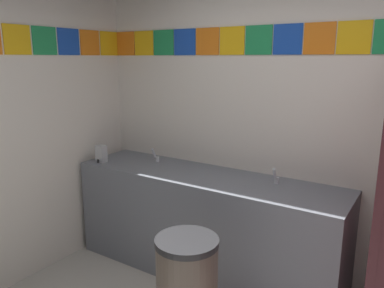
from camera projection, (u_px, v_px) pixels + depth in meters
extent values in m
cube|color=silver|center=(314.00, 130.00, 2.89)|extent=(3.97, 0.08, 2.57)
cube|color=orange|center=(126.00, 44.00, 3.69)|extent=(0.22, 0.01, 0.22)
cube|color=yellow|center=(144.00, 43.00, 3.56)|extent=(0.22, 0.01, 0.22)
cube|color=#1E8C4C|center=(164.00, 43.00, 3.44)|extent=(0.22, 0.01, 0.22)
cube|color=#1947B7|center=(185.00, 42.00, 3.32)|extent=(0.22, 0.01, 0.22)
cube|color=orange|center=(207.00, 41.00, 3.19)|extent=(0.22, 0.01, 0.22)
cube|color=yellow|center=(232.00, 41.00, 3.07)|extent=(0.22, 0.01, 0.22)
cube|color=#1E8C4C|center=(259.00, 40.00, 2.94)|extent=(0.22, 0.01, 0.22)
cube|color=#1947B7|center=(288.00, 39.00, 2.82)|extent=(0.22, 0.01, 0.22)
cube|color=orange|center=(319.00, 38.00, 2.70)|extent=(0.22, 0.01, 0.22)
cube|color=yellow|center=(354.00, 37.00, 2.57)|extent=(0.22, 0.01, 0.22)
cube|color=yellow|center=(17.00, 40.00, 2.86)|extent=(0.01, 0.22, 0.22)
cube|color=#1E8C4C|center=(45.00, 41.00, 3.06)|extent=(0.01, 0.22, 0.22)
cube|color=#1947B7|center=(69.00, 42.00, 3.26)|extent=(0.01, 0.22, 0.22)
cube|color=orange|center=(90.00, 43.00, 3.45)|extent=(0.01, 0.22, 0.22)
cube|color=yellow|center=(109.00, 44.00, 3.65)|extent=(0.01, 0.22, 0.22)
cube|color=slate|center=(204.00, 224.00, 3.21)|extent=(2.32, 0.60, 0.88)
cube|color=slate|center=(221.00, 171.00, 3.35)|extent=(2.32, 0.03, 0.08)
cylinder|color=#F1E2CE|center=(148.00, 171.00, 3.40)|extent=(0.34, 0.34, 0.10)
cylinder|color=#F1E2CE|center=(269.00, 196.00, 2.79)|extent=(0.34, 0.34, 0.10)
cylinder|color=silver|center=(157.00, 159.00, 3.50)|extent=(0.04, 0.04, 0.05)
cylinder|color=silver|center=(154.00, 153.00, 3.44)|extent=(0.02, 0.06, 0.09)
cylinder|color=silver|center=(276.00, 181.00, 2.89)|extent=(0.04, 0.04, 0.05)
cylinder|color=silver|center=(275.00, 174.00, 2.83)|extent=(0.02, 0.06, 0.09)
cube|color=#B7BABF|center=(101.00, 154.00, 3.48)|extent=(0.09, 0.07, 0.16)
cylinder|color=black|center=(98.00, 161.00, 3.45)|extent=(0.02, 0.02, 0.03)
cylinder|color=silver|center=(381.00, 244.00, 1.49)|extent=(0.02, 0.02, 0.10)
cylinder|color=#262628|center=(187.00, 242.00, 2.34)|extent=(0.40, 0.40, 0.04)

